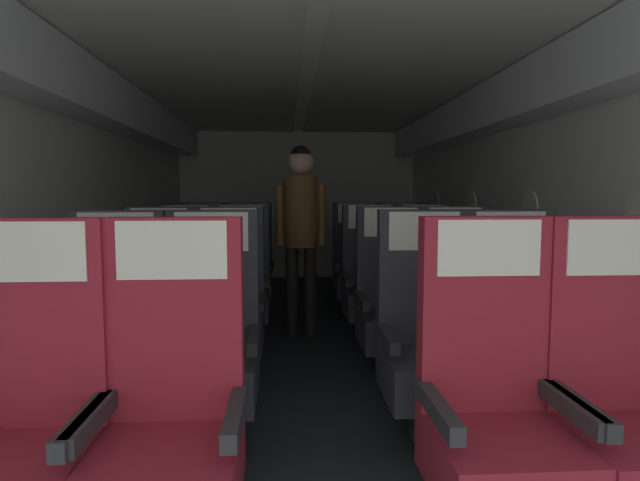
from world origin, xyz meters
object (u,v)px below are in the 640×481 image
object	(u,v)px
seat_a_right_window	(494,413)
seat_b_left_aisle	(211,346)
seat_e_right_aisle	(402,269)
seat_a_left_aisle	(170,423)
seat_a_left_window	(23,430)
seat_e_right_window	(357,269)
seat_c_left_aisle	(229,308)
seat_d_right_aisle	(425,283)
seat_c_left_window	(158,309)
seat_c_right_aisle	(457,304)
seat_d_right_window	(371,284)
seat_c_right_window	(392,305)
seat_e_left_window	(202,270)
seat_a_right_aisle	(626,411)
flight_attendant	(301,219)
seat_b_left_window	(114,349)
seat_b_right_window	(427,343)
seat_d_left_window	(185,286)
seat_b_right_aisle	(514,341)
seat_e_left_aisle	(249,270)
seat_d_left_aisle	(241,285)

from	to	relation	value
seat_a_right_window	seat_b_left_aisle	distance (m)	1.41
seat_a_right_window	seat_e_right_aisle	size ratio (longest dim) A/B	1.00
seat_a_left_aisle	seat_b_left_aisle	size ratio (longest dim) A/B	1.00
seat_a_left_window	seat_e_right_window	xyz separation A→B (m)	(1.56, 3.53, 0.00)
seat_c_left_aisle	seat_d_right_aisle	size ratio (longest dim) A/B	1.00
seat_c_left_window	seat_c_right_aisle	bearing A→B (deg)	0.34
seat_a_left_aisle	seat_e_right_window	size ratio (longest dim) A/B	1.00
seat_d_right_aisle	seat_e_right_window	size ratio (longest dim) A/B	1.00
seat_c_left_window	seat_d_right_window	distance (m)	1.79
seat_c_right_window	seat_d_right_window	size ratio (longest dim) A/B	1.00
seat_e_left_window	seat_e_right_aisle	xyz separation A→B (m)	(2.02, -0.02, 0.00)
seat_b_left_aisle	seat_c_right_window	world-z (taller)	same
seat_a_right_aisle	flight_attendant	world-z (taller)	flight_attendant
seat_c_right_window	seat_c_left_window	bearing A→B (deg)	-179.72
seat_c_right_aisle	seat_e_right_window	world-z (taller)	same
seat_a_right_window	seat_b_left_window	xyz separation A→B (m)	(-1.57, 0.86, 0.00)
seat_b_left_aisle	seat_a_left_aisle	bearing A→B (deg)	-90.42
seat_a_right_aisle	flight_attendant	bearing A→B (deg)	110.65
seat_a_left_window	seat_b_left_aisle	size ratio (longest dim) A/B	1.00
seat_b_right_window	seat_d_right_aisle	world-z (taller)	same
seat_a_right_window	seat_c_left_window	bearing A→B (deg)	131.88
seat_b_left_aisle	seat_d_left_window	bearing A→B (deg)	104.97
seat_b_left_aisle	seat_b_right_aisle	size ratio (longest dim) A/B	1.00
seat_e_right_aisle	seat_e_right_window	size ratio (longest dim) A/B	1.00
seat_e_left_window	flight_attendant	size ratio (longest dim) A/B	0.70
seat_a_right_window	seat_c_right_window	world-z (taller)	same
seat_b_right_window	seat_d_right_window	world-z (taller)	same
seat_d_left_window	flight_attendant	world-z (taller)	flight_attendant
seat_c_left_window	seat_e_right_window	distance (m)	2.35
seat_a_right_aisle	seat_d_left_window	world-z (taller)	same
seat_c_left_window	seat_d_right_window	xyz separation A→B (m)	(1.57, 0.87, 0.00)
seat_b_left_window	seat_c_right_window	world-z (taller)	same
seat_b_left_window	flight_attendant	bearing A→B (deg)	63.29
seat_a_left_window	seat_b_left_aisle	xyz separation A→B (m)	(0.47, 0.90, 0.00)
seat_c_left_window	seat_b_left_window	bearing A→B (deg)	-89.84
seat_a_right_window	seat_c_right_aisle	size ratio (longest dim) A/B	1.00
seat_d_right_window	seat_c_right_window	bearing A→B (deg)	-89.50
seat_a_right_aisle	seat_e_left_aisle	size ratio (longest dim) A/B	1.00
seat_b_left_window	seat_a_right_window	bearing A→B (deg)	-28.77
seat_d_left_window	seat_e_right_window	world-z (taller)	same
seat_d_left_aisle	seat_b_left_aisle	bearing A→B (deg)	-90.00
seat_b_right_aisle	seat_e_right_window	distance (m)	2.68
seat_a_left_window	seat_d_left_window	bearing A→B (deg)	90.01
seat_a_left_aisle	seat_e_right_aisle	xyz separation A→B (m)	(1.56, 3.49, 0.00)
seat_c_right_window	seat_d_left_window	world-z (taller)	same
seat_b_left_window	seat_a_right_aisle	bearing A→B (deg)	-23.21
seat_a_left_window	seat_e_right_window	size ratio (longest dim) A/B	1.00
seat_e_left_aisle	seat_a_left_aisle	bearing A→B (deg)	-90.03
seat_c_left_window	seat_c_right_aisle	distance (m)	2.03
seat_c_right_window	seat_d_left_aisle	xyz separation A→B (m)	(-1.10, 0.86, 0.00)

